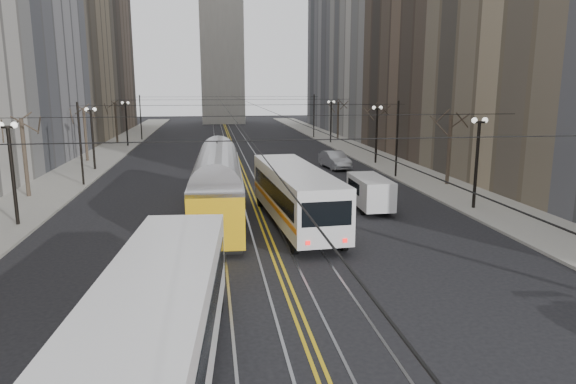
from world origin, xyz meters
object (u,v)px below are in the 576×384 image
object	(u,v)px
transit_bus	(156,343)
sedan_silver	(335,160)
rear_bus	(295,197)
sedan_grey	(295,171)
cargo_van	(370,194)
streetcar	(218,193)

from	to	relation	value
transit_bus	sedan_silver	size ratio (longest dim) A/B	2.57
rear_bus	sedan_silver	size ratio (longest dim) A/B	2.50
rear_bus	sedan_grey	distance (m)	13.90
transit_bus	cargo_van	xyz separation A→B (m)	(11.38, 18.90, -0.54)
sedan_grey	rear_bus	bearing A→B (deg)	-98.03
transit_bus	sedan_grey	distance (m)	30.88
rear_bus	sedan_grey	xyz separation A→B (m)	(2.20, 13.71, -0.77)
transit_bus	rear_bus	bearing A→B (deg)	73.73
rear_bus	sedan_silver	world-z (taller)	rear_bus
transit_bus	streetcar	xyz separation A→B (m)	(1.78, 17.71, 0.08)
rear_bus	sedan_grey	bearing A→B (deg)	77.10
transit_bus	rear_bus	distance (m)	17.15
cargo_van	sedan_silver	distance (m)	17.23
transit_bus	cargo_van	size ratio (longest dim) A/B	2.67
cargo_van	sedan_grey	world-z (taller)	cargo_van
transit_bus	cargo_van	distance (m)	22.07
streetcar	sedan_silver	bearing A→B (deg)	59.62
transit_bus	sedan_silver	xyz separation A→B (m)	(13.23, 36.03, -0.78)
transit_bus	streetcar	distance (m)	17.80
transit_bus	rear_bus	world-z (taller)	rear_bus
sedan_silver	cargo_van	bearing A→B (deg)	-103.18
rear_bus	cargo_van	xyz separation A→B (m)	(5.30, 2.86, -0.57)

